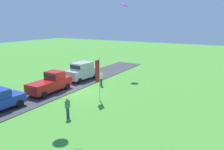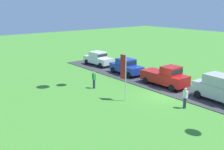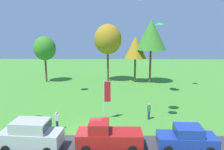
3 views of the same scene
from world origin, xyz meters
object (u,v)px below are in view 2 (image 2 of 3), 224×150
Objects in this scene: person_watching_sky at (94,80)px; flag_banner at (124,70)px; person_on_lawn at (185,98)px; car_sedan_mid_row at (126,66)px; car_sedan_by_flagpole at (98,58)px; car_suv_near_entrance at (221,87)px; car_pickup_far_end at (166,76)px.

flag_banner is (-4.39, -0.05, 1.79)m from person_watching_sky.
person_watching_sky is at bearing 16.50° from person_on_lawn.
car_sedan_mid_row is at bearing -71.92° from person_watching_sky.
person_on_lawn is at bearing -163.50° from person_watching_sky.
person_watching_sky is at bearing 141.66° from car_sedan_by_flagpole.
car_sedan_by_flagpole is 10.13m from person_watching_sky.
car_suv_near_entrance is at bearing -131.82° from flag_banner.
car_sedan_by_flagpole is (17.80, -0.13, -0.25)m from car_suv_near_entrance.
car_sedan_mid_row is (6.09, -0.09, -0.07)m from car_pickup_far_end.
car_sedan_by_flagpole is at bearing -38.34° from person_watching_sky.
person_watching_sky is 9.23m from person_on_lawn.
person_on_lawn is at bearing 162.47° from car_sedan_mid_row.
person_on_lawn is 0.41× the size of flag_banner.
flag_banner is at bearing 48.18° from car_suv_near_entrance.
car_sedan_by_flagpole is at bearing -26.83° from flag_banner.
flag_banner reaches higher than car_pickup_far_end.
car_suv_near_entrance is at bearing 179.59° from car_sedan_by_flagpole.
car_pickup_far_end reaches higher than car_sedan_mid_row.
flag_banner reaches higher than car_suv_near_entrance.
car_suv_near_entrance is 17.80m from car_sedan_by_flagpole.
car_pickup_far_end is 6.09m from car_sedan_mid_row.
car_sedan_mid_row is 11.35m from person_on_lawn.
person_on_lawn is 5.45m from flag_banner.
person_watching_sky is at bearing 108.08° from car_sedan_mid_row.
person_watching_sky is 0.41× the size of flag_banner.
car_sedan_mid_row is 2.62× the size of person_on_lawn.
car_pickup_far_end is (5.74, 0.21, -0.19)m from car_suv_near_entrance.
car_pickup_far_end is 1.11× the size of car_sedan_by_flagpole.
car_suv_near_entrance is at bearing -105.88° from person_on_lawn.
car_suv_near_entrance is at bearing -177.89° from car_pickup_far_end.
flag_banner reaches higher than person_watching_sky.
car_sedan_mid_row is at bearing -43.31° from flag_banner.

